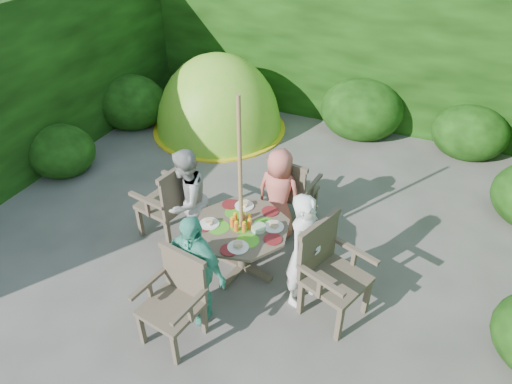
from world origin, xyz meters
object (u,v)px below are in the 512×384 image
at_px(garden_chair_left, 170,200).
at_px(garden_chair_back, 291,189).
at_px(garden_chair_right, 330,270).
at_px(child_right, 305,251).
at_px(child_front, 195,269).
at_px(child_back, 279,194).
at_px(dome_tent, 220,129).
at_px(child_left, 187,201).
at_px(patio_table, 242,233).
at_px(parasol_pole, 241,193).
at_px(garden_chair_front, 176,298).

relative_size(garden_chair_left, garden_chair_back, 1.09).
xyz_separation_m(garden_chair_right, child_right, (-0.29, 0.03, 0.12)).
xyz_separation_m(garden_chair_back, child_front, (-0.33, -1.87, 0.14)).
relative_size(child_right, child_back, 1.12).
xyz_separation_m(child_back, dome_tent, (-2.04, 2.25, -0.61)).
distance_m(garden_chair_back, child_front, 1.90).
relative_size(child_left, child_front, 1.03).
xyz_separation_m(patio_table, garden_chair_left, (-1.08, 0.19, 0.01)).
relative_size(parasol_pole, garden_chair_back, 2.31).
xyz_separation_m(garden_chair_back, child_right, (0.59, -1.22, 0.17)).
relative_size(garden_chair_back, child_right, 0.70).
xyz_separation_m(child_front, dome_tent, (-1.76, 3.82, -0.65)).
height_order(garden_chair_right, garden_chair_back, garden_chair_right).
bearing_deg(garden_chair_left, garden_chair_back, 134.98).
bearing_deg(garden_chair_left, garden_chair_right, 90.36).
bearing_deg(parasol_pole, child_left, 170.00).
bearing_deg(child_front, child_right, 46.35).
distance_m(parasol_pole, garden_chair_front, 1.25).
height_order(garden_chair_left, dome_tent, dome_tent).
height_order(garden_chair_front, dome_tent, dome_tent).
relative_size(garden_chair_back, child_left, 0.72).
bearing_deg(child_left, parasol_pole, 78.07).
xyz_separation_m(parasol_pole, garden_chair_left, (-1.07, 0.19, -0.55)).
bearing_deg(garden_chair_right, child_left, 100.89).
bearing_deg(child_right, child_back, 50.43).
relative_size(garden_chair_right, garden_chair_front, 1.12).
bearing_deg(child_back, child_right, 130.42).
bearing_deg(child_right, dome_tent, 55.70).
bearing_deg(patio_table, garden_chair_right, -9.15).
relative_size(garden_chair_right, dome_tent, 0.37).
bearing_deg(garden_chair_back, child_right, 122.48).
bearing_deg(parasol_pole, child_front, -100.00).
height_order(garden_chair_left, garden_chair_front, garden_chair_left).
xyz_separation_m(garden_chair_right, child_left, (-1.86, 0.31, 0.10)).
height_order(parasol_pole, child_right, parasol_pole).
xyz_separation_m(garden_chair_left, child_left, (0.28, -0.05, 0.11)).
bearing_deg(child_back, garden_chair_back, -95.57).
relative_size(garden_chair_front, child_front, 0.73).
height_order(garden_chair_back, child_right, child_right).
relative_size(patio_table, child_back, 1.06).
bearing_deg(garden_chair_front, child_back, 89.41).
xyz_separation_m(child_right, child_back, (-0.65, 0.93, -0.07)).
relative_size(patio_table, child_front, 1.00).
height_order(garden_chair_right, garden_chair_left, garden_chair_right).
bearing_deg(garden_chair_back, garden_chair_left, 41.58).
bearing_deg(garden_chair_right, child_back, 64.64).
relative_size(garden_chair_left, child_right, 0.76).
height_order(garden_chair_right, child_front, child_front).
bearing_deg(garden_chair_right, garden_chair_back, 55.49).
height_order(patio_table, garden_chair_front, garden_chair_front).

